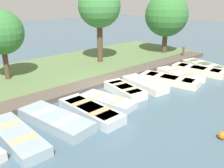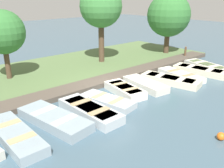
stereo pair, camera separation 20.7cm
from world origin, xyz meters
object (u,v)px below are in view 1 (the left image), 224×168
object	(u,v)px
rowboat_8	(170,80)
rowboat_7	(145,84)
rowboat_10	(199,70)
park_tree_right	(167,15)
rowboat_5	(108,101)
park_tree_center	(99,7)
buoy	(222,135)
park_tree_left	(1,33)
rowboat_4	(91,111)
mooring_post_far	(183,52)
rowboat_9	(180,75)
rowboat_3	(55,119)
rowboat_11	(205,66)
rowboat_6	(125,90)
rowboat_2	(16,136)

from	to	relation	value
rowboat_8	rowboat_7	bearing A→B (deg)	-120.00
rowboat_10	park_tree_right	size ratio (longest dim) A/B	0.68
rowboat_5	rowboat_7	xyz separation A→B (m)	(-0.29, 3.10, 0.03)
park_tree_center	park_tree_right	world-z (taller)	park_tree_center
rowboat_10	buoy	bearing A→B (deg)	-64.23
park_tree_left	rowboat_4	bearing A→B (deg)	7.20
rowboat_7	rowboat_8	size ratio (longest dim) A/B	0.82
mooring_post_far	park_tree_left	size ratio (longest dim) A/B	0.24
rowboat_9	buoy	distance (m)	7.30
rowboat_4	park_tree_left	distance (m)	7.64
rowboat_5	rowboat_10	xyz separation A→B (m)	(0.39, 7.87, 0.04)
rowboat_3	mooring_post_far	xyz separation A→B (m)	(-2.63, 13.59, 0.31)
rowboat_10	rowboat_11	bearing A→B (deg)	92.23
rowboat_6	park_tree_left	bearing A→B (deg)	-139.07
rowboat_9	park_tree_center	distance (m)	7.46
rowboat_8	rowboat_5	bearing A→B (deg)	-105.82
rowboat_9	rowboat_8	bearing A→B (deg)	-71.55
rowboat_9	mooring_post_far	distance (m)	5.20
rowboat_3	park_tree_center	bearing A→B (deg)	120.04
rowboat_2	mooring_post_far	distance (m)	15.52
rowboat_4	rowboat_9	size ratio (longest dim) A/B	1.01
buoy	park_tree_right	distance (m)	14.21
rowboat_2	mooring_post_far	bearing A→B (deg)	100.00
rowboat_5	rowboat_10	size ratio (longest dim) A/B	0.82
rowboat_6	rowboat_10	xyz separation A→B (m)	(0.79, 6.31, -0.01)
rowboat_5	park_tree_left	distance (m)	7.60
rowboat_3	park_tree_right	bearing A→B (deg)	99.76
rowboat_8	park_tree_center	size ratio (longest dim) A/B	0.63
park_tree_right	park_tree_center	bearing A→B (deg)	-103.32
rowboat_2	rowboat_7	size ratio (longest dim) A/B	1.17
rowboat_6	rowboat_9	xyz separation A→B (m)	(0.41, 4.62, -0.05)
rowboat_8	park_tree_center	xyz separation A→B (m)	(-6.29, -0.16, 3.99)
rowboat_6	mooring_post_far	size ratio (longest dim) A/B	2.65
rowboat_10	rowboat_11	xyz separation A→B (m)	(-0.28, 1.38, -0.02)
rowboat_10	mooring_post_far	xyz separation A→B (m)	(-2.98, 2.79, 0.31)
rowboat_11	buoy	distance (m)	9.66
park_tree_center	rowboat_3	bearing A→B (deg)	-50.98
rowboat_8	rowboat_10	distance (m)	3.09
rowboat_8	rowboat_11	world-z (taller)	rowboat_8
rowboat_2	rowboat_9	distance (m)	10.79
rowboat_5	rowboat_10	bearing A→B (deg)	77.10
rowboat_10	buoy	distance (m)	8.36
rowboat_3	mooring_post_far	bearing A→B (deg)	91.98
rowboat_8	park_tree_right	size ratio (longest dim) A/B	0.70
rowboat_3	rowboat_5	xyz separation A→B (m)	(-0.03, 2.92, -0.04)
rowboat_3	mooring_post_far	size ratio (longest dim) A/B	3.51
rowboat_8	park_tree_right	world-z (taller)	park_tree_right
rowboat_5	park_tree_left	size ratio (longest dim) A/B	0.69
rowboat_2	rowboat_3	world-z (taller)	rowboat_3
rowboat_9	mooring_post_far	world-z (taller)	mooring_post_far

